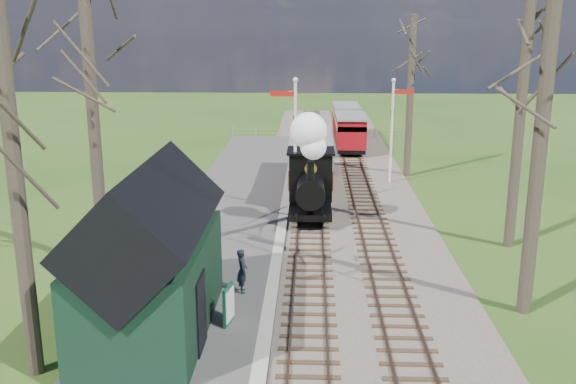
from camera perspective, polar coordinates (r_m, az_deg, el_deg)
name	(u,v)px	position (r m, az deg, el deg)	size (l,w,h in m)	color
distant_hills	(322,228)	(80.40, 3.03, -3.21)	(114.40, 48.00, 22.02)	#385B23
ballast_bed	(334,183)	(35.18, 4.15, 0.84)	(8.00, 60.00, 0.10)	brown
track_near	(311,182)	(35.15, 2.04, 0.94)	(1.60, 60.00, 0.15)	brown
track_far	(358,182)	(35.24, 6.27, 0.90)	(1.60, 60.00, 0.15)	brown
platform	(229,225)	(27.67, -5.29, -2.92)	(5.00, 44.00, 0.20)	#474442
coping_strip	(282,225)	(27.46, -0.52, -2.98)	(0.40, 44.00, 0.21)	#B2AD9E
station_shed	(150,260)	(17.81, -12.13, -5.91)	(3.25, 6.30, 4.78)	black
semaphore_near	(294,136)	(28.56, 0.51, 4.97)	(1.22, 0.24, 6.22)	silver
semaphore_far	(393,123)	(34.79, 9.35, 6.07)	(1.22, 0.24, 5.72)	silver
bare_trees	(349,120)	(22.51, 5.47, 6.37)	(15.51, 22.39, 12.00)	#382D23
fence_line	(315,132)	(48.79, 2.45, 5.34)	(12.60, 0.08, 1.00)	slate
locomotive	(310,172)	(28.00, 2.01, 1.81)	(1.93, 4.49, 4.82)	black
coach	(311,157)	(34.06, 2.06, 3.11)	(2.25, 7.71, 2.37)	black
red_carriage_a	(350,132)	(43.46, 5.53, 5.33)	(1.96, 4.87, 2.07)	black
red_carriage_b	(346,120)	(48.89, 5.17, 6.37)	(1.96, 4.87, 2.07)	black
sign_board	(229,305)	(18.45, -5.29, -9.95)	(0.25, 0.77, 1.13)	#0F4A32
bench	(200,300)	(19.25, -7.80, -9.47)	(0.72, 1.55, 0.85)	#402816
person	(242,271)	(20.39, -4.09, -7.00)	(0.52, 0.34, 1.43)	black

